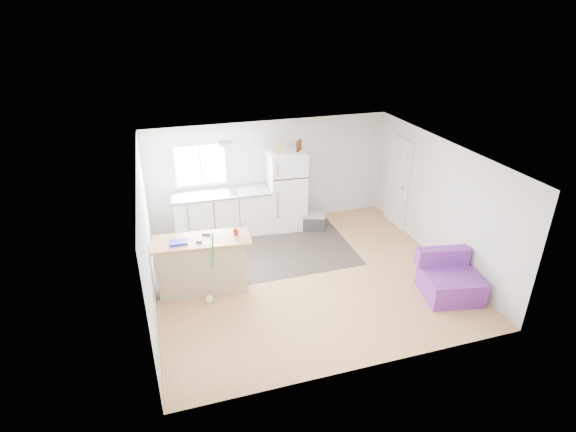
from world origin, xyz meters
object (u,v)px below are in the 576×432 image
at_px(refrigerator, 287,190).
at_px(mop, 210,290).
at_px(cleaner_jug, 217,285).
at_px(purple_seat, 449,280).
at_px(bottle_right, 300,145).
at_px(kitchen_cabinets, 225,213).
at_px(red_cup, 236,231).
at_px(cardboard_box, 281,146).
at_px(blue_tray, 178,242).
at_px(cooler, 313,221).
at_px(peninsula, 202,265).
at_px(bottle_left, 298,146).

distance_m(refrigerator, mop, 3.26).
bearing_deg(cleaner_jug, purple_seat, -10.32).
relative_size(cleaner_jug, bottle_right, 1.40).
height_order(kitchen_cabinets, cleaner_jug, kitchen_cabinets).
height_order(red_cup, cardboard_box, cardboard_box).
bearing_deg(red_cup, blue_tray, -178.62).
bearing_deg(mop, kitchen_cabinets, 67.79).
distance_m(mop, bottle_right, 3.79).
distance_m(cooler, bottle_right, 1.77).
distance_m(red_cup, bottle_right, 2.84).
bearing_deg(refrigerator, blue_tray, -138.39).
height_order(peninsula, mop, mop).
height_order(cooler, blue_tray, blue_tray).
relative_size(peninsula, refrigerator, 0.96).
xyz_separation_m(blue_tray, bottle_left, (2.74, 1.90, 0.88)).
xyz_separation_m(cleaner_jug, red_cup, (0.42, 0.15, 0.93)).
bearing_deg(red_cup, purple_seat, -21.75).
relative_size(mop, blue_tray, 4.55).
distance_m(cooler, bottle_left, 1.77).
bearing_deg(blue_tray, red_cup, 1.38).
distance_m(cooler, purple_seat, 3.39).
xyz_separation_m(peninsula, bottle_right, (2.46, 2.00, 1.40)).
distance_m(kitchen_cabinets, cleaner_jug, 2.29).
bearing_deg(mop, bottle_left, 38.03).
bearing_deg(cooler, blue_tray, -131.64).
bearing_deg(bottle_left, blue_tray, -145.19).
relative_size(kitchen_cabinets, cleaner_jug, 6.44).
xyz_separation_m(purple_seat, blue_tray, (-4.49, 1.37, 0.76)).
relative_size(kitchen_cabinets, cooler, 3.85).
relative_size(red_cup, blue_tray, 0.40).
bearing_deg(cardboard_box, peninsula, -136.27).
bearing_deg(bottle_right, red_cup, -132.58).
bearing_deg(kitchen_cabinets, purple_seat, -43.51).
bearing_deg(cleaner_jug, bottle_left, 50.41).
height_order(peninsula, bottle_left, bottle_left).
bearing_deg(peninsula, blue_tray, -170.85).
bearing_deg(cleaner_jug, cardboard_box, 56.30).
bearing_deg(cleaner_jug, bottle_right, 50.89).
relative_size(blue_tray, bottle_left, 1.20).
bearing_deg(cardboard_box, cooler, -19.32).
relative_size(mop, bottle_right, 5.46).
distance_m(cooler, cardboard_box, 1.90).
height_order(peninsula, blue_tray, blue_tray).
relative_size(kitchen_cabinets, bottle_left, 9.02).
relative_size(refrigerator, mop, 1.32).
bearing_deg(kitchen_cabinets, cleaner_jug, -101.84).
bearing_deg(kitchen_cabinets, mop, -103.76).
bearing_deg(bottle_right, purple_seat, -63.88).
xyz_separation_m(mop, bottle_right, (2.40, 2.39, 1.69)).
bearing_deg(peninsula, cooler, 37.10).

